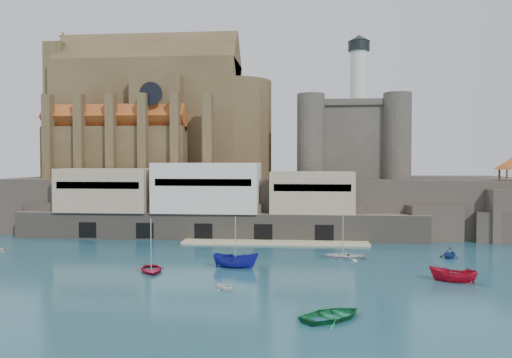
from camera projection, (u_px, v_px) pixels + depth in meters
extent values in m
plane|color=#194353|center=(252.00, 266.00, 62.77)|extent=(300.00, 300.00, 0.00)
cube|color=#2C2521|center=(271.00, 202.00, 102.41)|extent=(100.00, 34.00, 10.00)
cube|color=#2C2521|center=(54.00, 219.00, 89.45)|extent=(9.00, 5.00, 6.00)
cube|color=#2C2521|center=(141.00, 219.00, 88.02)|extent=(9.00, 5.00, 6.00)
cube|color=#2C2521|center=(236.00, 220.00, 86.50)|extent=(9.00, 5.00, 6.00)
cube|color=#2C2521|center=(335.00, 221.00, 84.98)|extent=(9.00, 5.00, 6.00)
cube|color=#2C2521|center=(431.00, 223.00, 83.55)|extent=(9.00, 5.00, 6.00)
cube|color=#6D6357|center=(218.00, 225.00, 85.80)|extent=(70.00, 6.00, 4.50)
cube|color=#C9BA86|center=(275.00, 242.00, 80.50)|extent=(30.00, 4.00, 0.40)
cube|color=black|center=(88.00, 230.00, 84.90)|extent=(3.00, 0.40, 2.60)
cube|color=black|center=(145.00, 230.00, 84.01)|extent=(3.00, 0.40, 2.60)
cube|color=black|center=(204.00, 231.00, 83.11)|extent=(3.00, 0.40, 2.60)
cube|color=black|center=(263.00, 232.00, 82.22)|extent=(3.00, 0.40, 2.60)
cube|color=black|center=(324.00, 233.00, 81.33)|extent=(3.00, 0.40, 2.60)
cube|color=tan|center=(108.00, 190.00, 88.37)|extent=(16.00, 9.00, 7.50)
cube|color=beige|center=(208.00, 187.00, 86.75)|extent=(18.00, 9.00, 8.50)
cube|color=tan|center=(312.00, 192.00, 85.16)|extent=(14.00, 8.00, 7.00)
cube|color=#4D3C24|center=(150.00, 120.00, 106.13)|extent=(38.00, 14.00, 24.00)
cube|color=#4D3C24|center=(149.00, 64.00, 105.71)|extent=(38.00, 13.01, 13.01)
cylinder|color=#4D3C24|center=(238.00, 129.00, 104.50)|extent=(14.00, 14.00, 20.00)
cube|color=#4D3C24|center=(168.00, 130.00, 105.84)|extent=(10.00, 20.00, 20.00)
cube|color=#4D3C24|center=(115.00, 152.00, 97.27)|extent=(28.00, 5.00, 10.00)
cube|color=#4D3C24|center=(145.00, 154.00, 116.19)|extent=(28.00, 5.00, 10.00)
cube|color=#A2481B|center=(115.00, 119.00, 97.04)|extent=(28.00, 5.66, 5.66)
cube|color=#A2481B|center=(145.00, 126.00, 115.96)|extent=(28.00, 5.66, 5.66)
cube|color=#4D3C24|center=(64.00, 112.00, 107.76)|extent=(4.00, 10.00, 28.00)
cylinder|color=black|center=(151.00, 94.00, 93.64)|extent=(4.40, 0.30, 4.40)
cube|color=#4D3C24|center=(48.00, 137.00, 95.25)|extent=(1.60, 2.20, 16.00)
cube|color=#4D3C24|center=(80.00, 136.00, 94.70)|extent=(1.60, 2.20, 16.00)
cube|color=#4D3C24|center=(111.00, 136.00, 94.15)|extent=(1.60, 2.20, 16.00)
cube|color=#4D3C24|center=(143.00, 136.00, 93.59)|extent=(1.60, 2.20, 16.00)
cube|color=#4D3C24|center=(176.00, 136.00, 93.04)|extent=(1.60, 2.20, 16.00)
cube|color=#4D3C24|center=(208.00, 136.00, 92.48)|extent=(1.60, 2.20, 16.00)
cube|color=#403A32|center=(349.00, 143.00, 101.55)|extent=(16.00, 16.00, 14.00)
cube|color=#403A32|center=(350.00, 107.00, 101.30)|extent=(17.00, 17.00, 1.20)
cylinder|color=#403A32|center=(311.00, 136.00, 94.27)|extent=(5.20, 5.20, 16.00)
cylinder|color=#403A32|center=(397.00, 136.00, 92.84)|extent=(5.20, 5.20, 16.00)
cylinder|color=#403A32|center=(309.00, 140.00, 110.20)|extent=(5.20, 5.20, 16.00)
cylinder|color=#403A32|center=(383.00, 140.00, 108.77)|extent=(5.20, 5.20, 16.00)
cylinder|color=silver|center=(359.00, 80.00, 102.91)|extent=(3.60, 3.60, 12.00)
cylinder|color=black|center=(359.00, 46.00, 102.67)|extent=(4.40, 4.40, 2.00)
cone|color=black|center=(359.00, 38.00, 102.61)|extent=(4.60, 4.60, 1.40)
cube|color=#2C2521|center=(512.00, 214.00, 84.74)|extent=(12.00, 10.00, 8.70)
cube|color=#2C2521|center=(494.00, 227.00, 82.18)|extent=(6.00, 5.00, 5.00)
cylinder|color=#4D3C24|center=(507.00, 179.00, 83.08)|extent=(0.36, 0.36, 3.20)
cylinder|color=#4D3C24|center=(499.00, 178.00, 86.27)|extent=(0.36, 0.36, 3.20)
imported|color=maroon|center=(151.00, 272.00, 59.88)|extent=(3.93, 2.37, 5.30)
imported|color=white|center=(224.00, 289.00, 51.60)|extent=(2.56, 2.61, 2.63)
imported|color=#1C1F94|center=(235.00, 268.00, 62.09)|extent=(2.50, 2.45, 5.83)
imported|color=#167440|center=(333.00, 319.00, 41.95)|extent=(3.61, 4.16, 6.01)
imported|color=#AD0C21|center=(453.00, 282.00, 54.76)|extent=(2.39, 2.36, 5.02)
imported|color=silver|center=(343.00, 258.00, 68.28)|extent=(1.69, 4.32, 5.89)
imported|color=navy|center=(450.00, 258.00, 68.50)|extent=(3.49, 3.08, 3.45)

